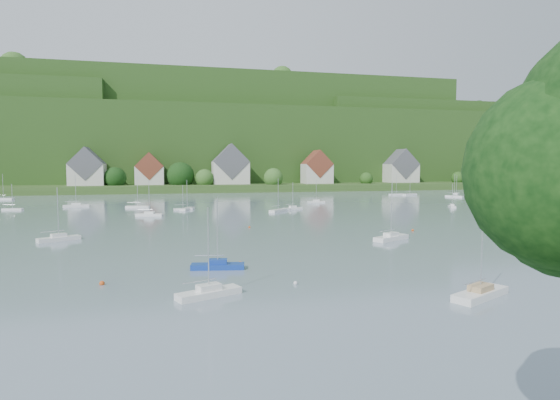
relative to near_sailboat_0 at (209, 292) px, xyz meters
name	(u,v)px	position (x,y,z in m)	size (l,w,h in m)	color
far_shore_strip	(217,186)	(17.11, 178.00, 1.08)	(600.00, 60.00, 3.00)	#304B1C
forested_ridge	(207,147)	(17.51, 246.57, 22.47)	(620.00, 181.22, 69.89)	#214415
village_building_0	(87,170)	(-37.89, 165.00, 9.09)	(14.00, 10.40, 16.00)	silver
village_building_1	(150,171)	(-12.89, 167.00, 8.33)	(12.00, 9.36, 14.00)	silver
village_building_2	(230,168)	(22.11, 166.00, 9.85)	(16.00, 11.44, 18.00)	silver
village_building_3	(317,170)	(62.11, 164.00, 9.01)	(13.00, 10.40, 15.50)	silver
village_building_4	(401,169)	(107.11, 168.00, 9.17)	(15.00, 10.40, 16.50)	silver
near_sailboat_0	(209,292)	(0.00, 0.00, 0.00)	(5.74, 3.62, 7.52)	white
near_sailboat_1	(218,265)	(1.70, 10.21, 0.00)	(5.82, 2.47, 7.61)	#15389B
near_sailboat_2	(480,293)	(22.00, -5.50, 0.03)	(6.40, 4.29, 8.44)	white
near_sailboat_3	(391,237)	(28.57, 23.39, 0.04)	(6.56, 4.68, 8.74)	white
near_sailboat_6	(59,238)	(-19.33, 33.93, 0.01)	(5.86, 4.31, 7.86)	white
mooring_buoy_0	(240,264)	(4.41, 12.10, -0.42)	(0.40, 0.40, 0.40)	#D55018
mooring_buoy_1	(295,284)	(8.13, 2.20, -0.42)	(0.39, 0.39, 0.39)	white
mooring_buoy_2	(413,231)	(36.58, 31.31, -0.42)	(0.44, 0.44, 0.44)	#D55018
mooring_buoy_3	(249,228)	(10.28, 41.68, -0.42)	(0.38, 0.38, 0.38)	#D55018
mooring_buoy_5	(102,285)	(-9.34, 6.09, -0.42)	(0.49, 0.49, 0.49)	#D55018
far_sailboat_cluster	(273,201)	(26.44, 96.60, -0.05)	(197.84, 64.81, 8.71)	white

